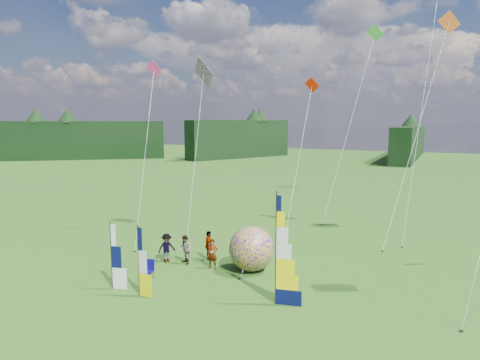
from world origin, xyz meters
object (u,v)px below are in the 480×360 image
at_px(camp_chair, 148,270).
at_px(spectator_d, 209,246).
at_px(spectator_c, 167,248).
at_px(kite_whale, 426,72).
at_px(side_banner_far, 111,257).
at_px(spectator_a, 213,254).
at_px(feather_banner_main, 276,250).
at_px(spectator_b, 185,250).
at_px(bol_inflatable, 251,249).
at_px(side_banner_left, 138,262).

bearing_deg(camp_chair, spectator_d, 57.47).
bearing_deg(spectator_c, kite_whale, -12.55).
height_order(side_banner_far, spectator_c, side_banner_far).
bearing_deg(spectator_a, feather_banner_main, -44.65).
relative_size(spectator_b, spectator_c, 0.99).
relative_size(spectator_b, camp_chair, 1.62).
bearing_deg(bol_inflatable, kite_whale, 60.29).
distance_m(spectator_a, spectator_b, 1.84).
bearing_deg(bol_inflatable, spectator_d, 170.28).
distance_m(bol_inflatable, spectator_d, 3.18).
height_order(spectator_b, kite_whale, kite_whale).
xyz_separation_m(bol_inflatable, spectator_d, (-3.12, 0.53, -0.37)).
xyz_separation_m(side_banner_far, spectator_a, (3.03, 4.90, -0.83)).
height_order(feather_banner_main, spectator_c, feather_banner_main).
height_order(side_banner_far, camp_chair, side_banner_far).
relative_size(feather_banner_main, spectator_a, 3.01).
relative_size(feather_banner_main, spectator_c, 2.93).
bearing_deg(side_banner_left, kite_whale, 60.05).
bearing_deg(feather_banner_main, spectator_c, 150.35).
height_order(spectator_c, camp_chair, spectator_c).
bearing_deg(spectator_a, bol_inflatable, 2.23).
height_order(side_banner_left, kite_whale, kite_whale).
relative_size(spectator_c, camp_chair, 1.64).
xyz_separation_m(side_banner_left, spectator_d, (0.32, 6.13, -0.80)).
distance_m(spectator_a, camp_chair, 3.83).
bearing_deg(kite_whale, spectator_c, -132.28).
relative_size(side_banner_left, spectator_a, 2.00).
bearing_deg(kite_whale, spectator_a, -125.43).
bearing_deg(camp_chair, spectator_b, 66.83).
height_order(feather_banner_main, kite_whale, kite_whale).
height_order(bol_inflatable, spectator_a, bol_inflatable).
distance_m(bol_inflatable, kite_whale, 19.05).
distance_m(side_banner_left, spectator_d, 6.19).
bearing_deg(spectator_b, camp_chair, -61.16).
height_order(camp_chair, kite_whale, kite_whale).
distance_m(bol_inflatable, spectator_c, 5.28).
bearing_deg(spectator_b, kite_whale, 86.35).
xyz_separation_m(side_banner_far, spectator_b, (1.19, 4.83, -0.82)).
bearing_deg(spectator_d, bol_inflatable, -135.19).
relative_size(bol_inflatable, spectator_c, 1.46).
xyz_separation_m(spectator_d, kite_whale, (10.92, 13.13, 11.11)).
bearing_deg(side_banner_left, spectator_d, 87.33).
relative_size(side_banner_far, spectator_a, 1.97).
relative_size(spectator_a, spectator_c, 0.98).
relative_size(spectator_b, kite_whale, 0.07).
distance_m(side_banner_far, spectator_c, 4.70).
xyz_separation_m(bol_inflatable, spectator_c, (-5.19, -0.92, -0.40)).
height_order(side_banner_far, bol_inflatable, side_banner_far).
height_order(bol_inflatable, kite_whale, kite_whale).
distance_m(side_banner_far, kite_whale, 25.39).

